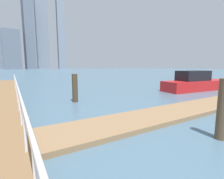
# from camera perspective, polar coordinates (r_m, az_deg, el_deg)

# --- Properties ---
(ground_plane) EXTENTS (300.00, 300.00, 0.00)m
(ground_plane) POSITION_cam_1_polar(r_m,az_deg,el_deg) (17.61, -20.07, 0.04)
(ground_plane) COLOR slate
(floating_dock) EXTENTS (15.45, 2.00, 0.18)m
(floating_dock) POSITION_cam_1_polar(r_m,az_deg,el_deg) (9.35, 24.20, -6.36)
(floating_dock) COLOR #93704C
(floating_dock) RESTS_ON ground_plane
(boardwalk_railing) EXTENTS (0.06, 25.89, 1.08)m
(boardwalk_railing) POSITION_cam_1_polar(r_m,az_deg,el_deg) (7.01, -29.55, -1.54)
(boardwalk_railing) COLOR white
(boardwalk_railing) RESTS_ON boardwalk
(dock_piling_0) EXTENTS (0.36, 0.36, 1.82)m
(dock_piling_0) POSITION_cam_1_polar(r_m,az_deg,el_deg) (10.88, -12.71, 0.49)
(dock_piling_0) COLOR #473826
(dock_piling_0) RESTS_ON ground_plane
(dock_piling_1) EXTENTS (0.30, 0.30, 1.93)m
(dock_piling_1) POSITION_cam_1_polar(r_m,az_deg,el_deg) (6.20, 33.87, -5.76)
(dock_piling_1) COLOR brown
(dock_piling_1) RESTS_ON ground_plane
(moored_boat_0) EXTENTS (7.29, 2.69, 1.89)m
(moored_boat_0) POSITION_cam_1_polar(r_m,az_deg,el_deg) (17.71, 26.82, 2.04)
(moored_boat_0) COLOR red
(moored_boat_0) RESTS_ON ground_plane
(skyline_tower_2) EXTENTS (12.94, 13.63, 30.26)m
(skyline_tower_2) POSITION_cam_1_polar(r_m,az_deg,el_deg) (155.34, -31.41, 11.62)
(skyline_tower_2) COLOR slate
(skyline_tower_2) RESTS_ON ground_plane
(skyline_tower_3) EXTENTS (8.38, 11.50, 60.90)m
(skyline_tower_3) POSITION_cam_1_polar(r_m,az_deg,el_deg) (164.30, -26.90, 17.05)
(skyline_tower_3) COLOR slate
(skyline_tower_3) RESTS_ON ground_plane
(skyline_tower_4) EXTENTS (10.67, 13.22, 79.00)m
(skyline_tower_4) POSITION_cam_1_polar(r_m,az_deg,el_deg) (179.97, -23.25, 19.33)
(skyline_tower_4) COLOR gray
(skyline_tower_4) RESTS_ON ground_plane
(skyline_tower_5) EXTENTS (7.32, 7.28, 67.61)m
(skyline_tower_5) POSITION_cam_1_polar(r_m,az_deg,el_deg) (174.56, -17.24, 18.08)
(skyline_tower_5) COLOR gray
(skyline_tower_5) RESTS_ON ground_plane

